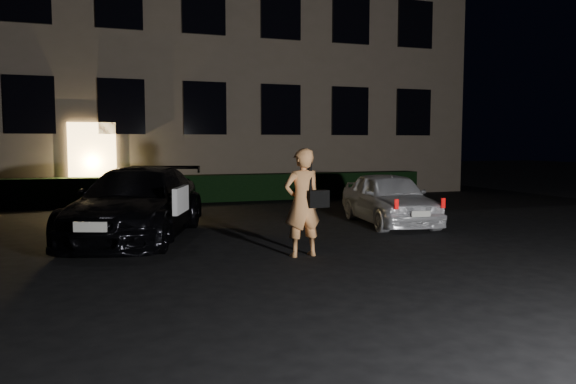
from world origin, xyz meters
name	(u,v)px	position (x,y,z in m)	size (l,w,h in m)	color
ground	(353,273)	(0.00, 0.00, 0.00)	(80.00, 80.00, 0.00)	black
building	(184,36)	(0.00, 14.99, 6.00)	(20.00, 8.11, 12.00)	#6B5D4C
hedge	(209,188)	(0.00, 10.50, 0.42)	(15.00, 0.70, 0.85)	black
sedan	(137,203)	(-2.72, 4.07, 0.70)	(3.53, 5.20, 1.40)	black
hatch	(389,198)	(2.95, 4.15, 0.61)	(1.93, 3.73, 1.21)	silver
man	(303,202)	(-0.26, 1.37, 0.90)	(0.77, 0.49, 1.80)	#EF9E5A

